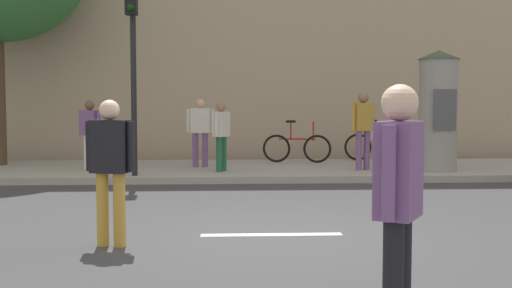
{
  "coord_description": "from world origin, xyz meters",
  "views": [
    {
      "loc": [
        -0.57,
        -7.75,
        1.67
      ],
      "look_at": [
        -0.1,
        2.0,
        1.03
      ],
      "focal_mm": 43.36,
      "sensor_mm": 36.0,
      "label": 1
    }
  ],
  "objects_px": {
    "poster_column": "(438,110)",
    "bicycle_upright": "(378,146)",
    "pedestrian_in_dark_shirt": "(110,161)",
    "traffic_light": "(132,43)",
    "pedestrian_in_red_top": "(90,129)",
    "pedestrian_in_light_jacket": "(200,127)",
    "pedestrian_tallest": "(398,196)",
    "pedestrian_with_bag": "(363,124)",
    "bicycle_leaning": "(297,148)",
    "pedestrian_near_pole": "(221,131)"
  },
  "relations": [
    {
      "from": "poster_column",
      "to": "bicycle_upright",
      "type": "distance_m",
      "value": 2.77
    },
    {
      "from": "pedestrian_with_bag",
      "to": "pedestrian_in_light_jacket",
      "type": "xyz_separation_m",
      "value": [
        -3.75,
        0.83,
        -0.1
      ]
    },
    {
      "from": "pedestrian_in_red_top",
      "to": "pedestrian_with_bag",
      "type": "bearing_deg",
      "value": -1.4
    },
    {
      "from": "pedestrian_tallest",
      "to": "bicycle_leaning",
      "type": "distance_m",
      "value": 11.8
    },
    {
      "from": "traffic_light",
      "to": "pedestrian_in_red_top",
      "type": "bearing_deg",
      "value": 135.37
    },
    {
      "from": "traffic_light",
      "to": "bicycle_upright",
      "type": "distance_m",
      "value": 7.17
    },
    {
      "from": "traffic_light",
      "to": "pedestrian_in_dark_shirt",
      "type": "height_order",
      "value": "traffic_light"
    },
    {
      "from": "pedestrian_with_bag",
      "to": "bicycle_upright",
      "type": "height_order",
      "value": "pedestrian_with_bag"
    },
    {
      "from": "pedestrian_with_bag",
      "to": "pedestrian_in_light_jacket",
      "type": "relative_size",
      "value": 1.09
    },
    {
      "from": "pedestrian_in_dark_shirt",
      "to": "bicycle_leaning",
      "type": "distance_m",
      "value": 9.15
    },
    {
      "from": "pedestrian_with_bag",
      "to": "pedestrian_in_red_top",
      "type": "bearing_deg",
      "value": 178.6
    },
    {
      "from": "pedestrian_in_light_jacket",
      "to": "bicycle_leaning",
      "type": "relative_size",
      "value": 0.93
    },
    {
      "from": "pedestrian_in_red_top",
      "to": "bicycle_leaning",
      "type": "xyz_separation_m",
      "value": [
        4.89,
        1.69,
        -0.55
      ]
    },
    {
      "from": "traffic_light",
      "to": "poster_column",
      "type": "bearing_deg",
      "value": 6.11
    },
    {
      "from": "bicycle_leaning",
      "to": "bicycle_upright",
      "type": "xyz_separation_m",
      "value": [
        2.21,
        0.38,
        0.0
      ]
    },
    {
      "from": "pedestrian_in_light_jacket",
      "to": "bicycle_upright",
      "type": "distance_m",
      "value": 4.88
    },
    {
      "from": "pedestrian_with_bag",
      "to": "pedestrian_in_light_jacket",
      "type": "height_order",
      "value": "pedestrian_with_bag"
    },
    {
      "from": "poster_column",
      "to": "pedestrian_tallest",
      "type": "distance_m",
      "value": 10.34
    },
    {
      "from": "traffic_light",
      "to": "pedestrian_in_light_jacket",
      "type": "height_order",
      "value": "traffic_light"
    },
    {
      "from": "pedestrian_in_light_jacket",
      "to": "bicycle_upright",
      "type": "xyz_separation_m",
      "value": [
        4.64,
        1.39,
        -0.57
      ]
    },
    {
      "from": "pedestrian_with_bag",
      "to": "bicycle_leaning",
      "type": "distance_m",
      "value": 2.35
    },
    {
      "from": "pedestrian_in_red_top",
      "to": "bicycle_upright",
      "type": "bearing_deg",
      "value": 16.22
    },
    {
      "from": "pedestrian_tallest",
      "to": "pedestrian_in_dark_shirt",
      "type": "height_order",
      "value": "pedestrian_tallest"
    },
    {
      "from": "pedestrian_in_dark_shirt",
      "to": "pedestrian_in_light_jacket",
      "type": "height_order",
      "value": "pedestrian_in_light_jacket"
    },
    {
      "from": "pedestrian_tallest",
      "to": "bicycle_leaning",
      "type": "height_order",
      "value": "pedestrian_tallest"
    },
    {
      "from": "pedestrian_in_dark_shirt",
      "to": "pedestrian_in_red_top",
      "type": "height_order",
      "value": "pedestrian_in_red_top"
    },
    {
      "from": "poster_column",
      "to": "bicycle_upright",
      "type": "xyz_separation_m",
      "value": [
        -0.75,
        2.47,
        -0.99
      ]
    },
    {
      "from": "pedestrian_tallest",
      "to": "pedestrian_near_pole",
      "type": "bearing_deg",
      "value": 97.34
    },
    {
      "from": "pedestrian_tallest",
      "to": "pedestrian_with_bag",
      "type": "relative_size",
      "value": 1.01
    },
    {
      "from": "traffic_light",
      "to": "bicycle_leaning",
      "type": "distance_m",
      "value": 5.26
    },
    {
      "from": "pedestrian_in_red_top",
      "to": "pedestrian_near_pole",
      "type": "relative_size",
      "value": 1.03
    },
    {
      "from": "pedestrian_in_red_top",
      "to": "pedestrian_with_bag",
      "type": "xyz_separation_m",
      "value": [
        6.2,
        -0.15,
        0.12
      ]
    },
    {
      "from": "pedestrian_tallest",
      "to": "pedestrian_in_light_jacket",
      "type": "relative_size",
      "value": 1.1
    },
    {
      "from": "poster_column",
      "to": "bicycle_leaning",
      "type": "xyz_separation_m",
      "value": [
        -2.95,
        2.09,
        -0.99
      ]
    },
    {
      "from": "traffic_light",
      "to": "pedestrian_in_red_top",
      "type": "xyz_separation_m",
      "value": [
        -1.14,
        1.13,
        -1.83
      ]
    },
    {
      "from": "pedestrian_near_pole",
      "to": "pedestrian_in_dark_shirt",
      "type": "bearing_deg",
      "value": -100.62
    },
    {
      "from": "pedestrian_near_pole",
      "to": "bicycle_leaning",
      "type": "relative_size",
      "value": 0.89
    },
    {
      "from": "pedestrian_in_red_top",
      "to": "pedestrian_tallest",
      "type": "bearing_deg",
      "value": -67.25
    },
    {
      "from": "poster_column",
      "to": "pedestrian_with_bag",
      "type": "xyz_separation_m",
      "value": [
        -1.64,
        0.26,
        -0.32
      ]
    },
    {
      "from": "poster_column",
      "to": "pedestrian_in_dark_shirt",
      "type": "relative_size",
      "value": 1.58
    },
    {
      "from": "pedestrian_tallest",
      "to": "bicycle_leaning",
      "type": "xyz_separation_m",
      "value": [
        0.66,
        11.77,
        -0.51
      ]
    },
    {
      "from": "pedestrian_tallest",
      "to": "pedestrian_with_bag",
      "type": "bearing_deg",
      "value": 78.76
    },
    {
      "from": "pedestrian_with_bag",
      "to": "pedestrian_in_dark_shirt",
      "type": "bearing_deg",
      "value": -123.55
    },
    {
      "from": "bicycle_leaning",
      "to": "bicycle_upright",
      "type": "bearing_deg",
      "value": 9.76
    },
    {
      "from": "poster_column",
      "to": "pedestrian_tallest",
      "type": "bearing_deg",
      "value": -110.5
    },
    {
      "from": "bicycle_upright",
      "to": "pedestrian_in_light_jacket",
      "type": "bearing_deg",
      "value": -163.33
    },
    {
      "from": "pedestrian_in_light_jacket",
      "to": "pedestrian_with_bag",
      "type": "bearing_deg",
      "value": -12.45
    },
    {
      "from": "pedestrian_near_pole",
      "to": "bicycle_upright",
      "type": "bearing_deg",
      "value": 29.83
    },
    {
      "from": "poster_column",
      "to": "bicycle_leaning",
      "type": "distance_m",
      "value": 3.75
    },
    {
      "from": "pedestrian_in_dark_shirt",
      "to": "bicycle_upright",
      "type": "height_order",
      "value": "pedestrian_in_dark_shirt"
    }
  ]
}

